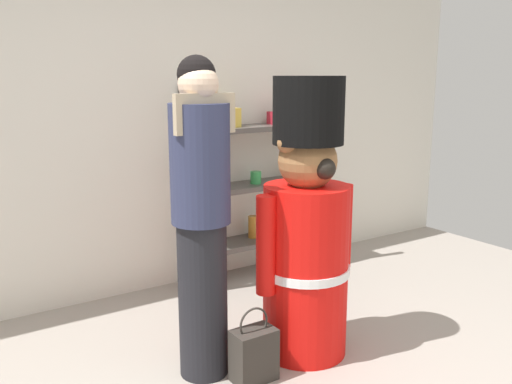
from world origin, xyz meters
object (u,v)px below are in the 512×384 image
Objects in this scene: teddy_bear_guard at (306,233)px; person_shopper at (201,214)px; merchandise_shelf at (254,181)px; shopping_bag at (254,354)px.

person_shopper is (-0.61, 0.12, 0.18)m from teddy_bear_guard.
teddy_bear_guard is at bearing -10.60° from person_shopper.
teddy_bear_guard is 0.94× the size of person_shopper.
merchandise_shelf is 1.36m from teddy_bear_guard.
person_shopper is at bearing -133.23° from merchandise_shelf.
teddy_bear_guard is 3.87× the size of shopping_bag.
teddy_bear_guard reaches higher than shopping_bag.
merchandise_shelf is at bearing 56.73° from shopping_bag.
teddy_bear_guard is at bearing 13.87° from shopping_bag.
merchandise_shelf is 0.90× the size of person_shopper.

